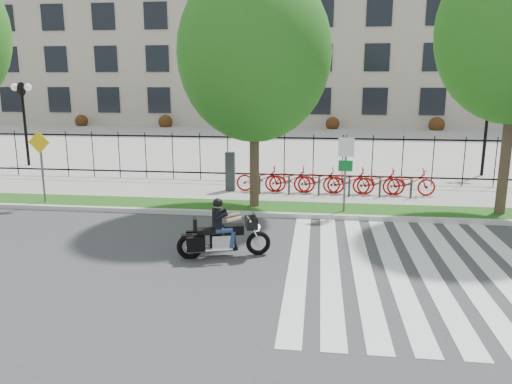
# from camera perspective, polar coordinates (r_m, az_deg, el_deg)

# --- Properties ---
(ground) EXTENTS (120.00, 120.00, 0.00)m
(ground) POSITION_cam_1_polar(r_m,az_deg,el_deg) (12.46, -5.38, -7.68)
(ground) COLOR #373739
(ground) RESTS_ON ground
(curb) EXTENTS (60.00, 0.20, 0.15)m
(curb) POSITION_cam_1_polar(r_m,az_deg,el_deg) (16.28, -2.27, -2.48)
(curb) COLOR #B8B5AD
(curb) RESTS_ON ground
(grass_verge) EXTENTS (60.00, 1.50, 0.15)m
(grass_verge) POSITION_cam_1_polar(r_m,az_deg,el_deg) (17.09, -1.81, -1.75)
(grass_verge) COLOR #1B4C13
(grass_verge) RESTS_ON ground
(sidewalk) EXTENTS (60.00, 3.50, 0.15)m
(sidewalk) POSITION_cam_1_polar(r_m,az_deg,el_deg) (19.50, -0.66, 0.06)
(sidewalk) COLOR gray
(sidewalk) RESTS_ON ground
(plaza) EXTENTS (80.00, 34.00, 0.10)m
(plaza) POSITION_cam_1_polar(r_m,az_deg,el_deg) (36.74, 3.09, 5.94)
(plaza) COLOR gray
(plaza) RESTS_ON ground
(crosswalk_stripes) EXTENTS (5.70, 8.00, 0.01)m
(crosswalk_stripes) POSITION_cam_1_polar(r_m,az_deg,el_deg) (12.39, 17.22, -8.32)
(crosswalk_stripes) COLOR silver
(crosswalk_stripes) RESTS_ON ground
(iron_fence) EXTENTS (30.00, 0.06, 2.00)m
(iron_fence) POSITION_cam_1_polar(r_m,az_deg,el_deg) (21.00, -0.02, 3.96)
(iron_fence) COLOR black
(iron_fence) RESTS_ON sidewalk
(office_building) EXTENTS (60.00, 21.90, 20.15)m
(office_building) POSITION_cam_1_polar(r_m,az_deg,el_deg) (56.66, 4.76, 18.30)
(office_building) COLOR #A99D88
(office_building) RESTS_ON ground
(lamp_post_left) EXTENTS (1.06, 0.70, 4.25)m
(lamp_post_left) POSITION_cam_1_polar(r_m,az_deg,el_deg) (27.61, -25.10, 9.15)
(lamp_post_left) COLOR black
(lamp_post_left) RESTS_ON ground
(lamp_post_right) EXTENTS (1.06, 0.70, 4.25)m
(lamp_post_right) POSITION_cam_1_polar(r_m,az_deg,el_deg) (24.56, 25.02, 8.87)
(lamp_post_right) COLOR black
(lamp_post_right) RESTS_ON ground
(street_tree_1) EXTENTS (4.93, 4.93, 7.85)m
(street_tree_1) POSITION_cam_1_polar(r_m,az_deg,el_deg) (16.51, -0.20, 15.56)
(street_tree_1) COLOR #3B2E20
(street_tree_1) RESTS_ON grass_verge
(bike_share_station) EXTENTS (7.83, 0.87, 1.50)m
(bike_share_station) POSITION_cam_1_polar(r_m,az_deg,el_deg) (18.96, 8.67, 1.35)
(bike_share_station) COLOR #2D2D33
(bike_share_station) RESTS_ON sidewalk
(sign_pole_regulatory) EXTENTS (0.50, 0.09, 2.50)m
(sign_pole_regulatory) POSITION_cam_1_polar(r_m,az_deg,el_deg) (16.21, 10.20, 3.28)
(sign_pole_regulatory) COLOR #59595B
(sign_pole_regulatory) RESTS_ON grass_verge
(sign_pole_warning) EXTENTS (0.78, 0.09, 2.49)m
(sign_pole_warning) POSITION_cam_1_polar(r_m,az_deg,el_deg) (18.78, -23.39, 3.71)
(sign_pole_warning) COLOR #59595B
(sign_pole_warning) RESTS_ON grass_verge
(motorcycle_rider) EXTENTS (2.29, 1.06, 1.82)m
(motorcycle_rider) POSITION_cam_1_polar(r_m,az_deg,el_deg) (12.44, -3.73, -4.75)
(motorcycle_rider) COLOR black
(motorcycle_rider) RESTS_ON ground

